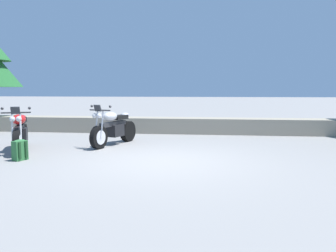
% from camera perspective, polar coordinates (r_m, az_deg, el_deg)
% --- Properties ---
extents(ground_plane, '(120.00, 120.00, 0.00)m').
position_cam_1_polar(ground_plane, '(7.46, -1.23, -5.98)').
color(ground_plane, gray).
extents(stone_wall, '(36.00, 0.80, 0.55)m').
position_cam_1_polar(stone_wall, '(12.13, 1.91, 0.10)').
color(stone_wall, gray).
rests_on(stone_wall, ground).
extents(motorcycle_red_near_left, '(1.09, 1.94, 1.18)m').
position_cam_1_polar(motorcycle_red_near_left, '(9.41, -23.92, -0.96)').
color(motorcycle_red_near_left, black).
rests_on(motorcycle_red_near_left, ground).
extents(motorcycle_silver_centre, '(0.94, 2.00, 1.18)m').
position_cam_1_polar(motorcycle_silver_centre, '(9.62, -9.25, -0.35)').
color(motorcycle_silver_centre, black).
rests_on(motorcycle_silver_centre, ground).
extents(rider_backpack, '(0.33, 0.35, 0.47)m').
position_cam_1_polar(rider_backpack, '(8.20, -23.94, -3.68)').
color(rider_backpack, '#2D6B38').
rests_on(rider_backpack, ground).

